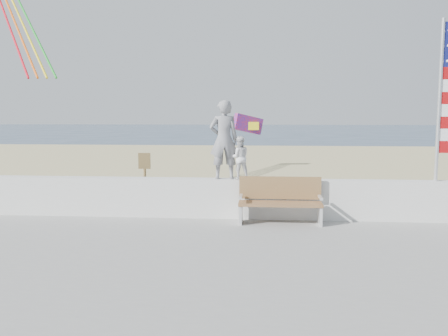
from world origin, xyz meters
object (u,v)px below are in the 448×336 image
(adult, at_px, (224,140))
(flag, at_px, (446,93))
(child, at_px, (239,158))
(bench, at_px, (280,200))

(adult, height_order, flag, flag)
(child, relative_size, bench, 0.54)
(bench, distance_m, flag, 4.25)
(bench, bearing_deg, flag, 7.30)
(adult, relative_size, child, 1.83)
(adult, xyz_separation_m, bench, (1.27, -0.45, -1.28))
(bench, height_order, flag, flag)
(adult, height_order, child, adult)
(flag, bearing_deg, adult, 180.00)
(adult, bearing_deg, child, 170.56)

